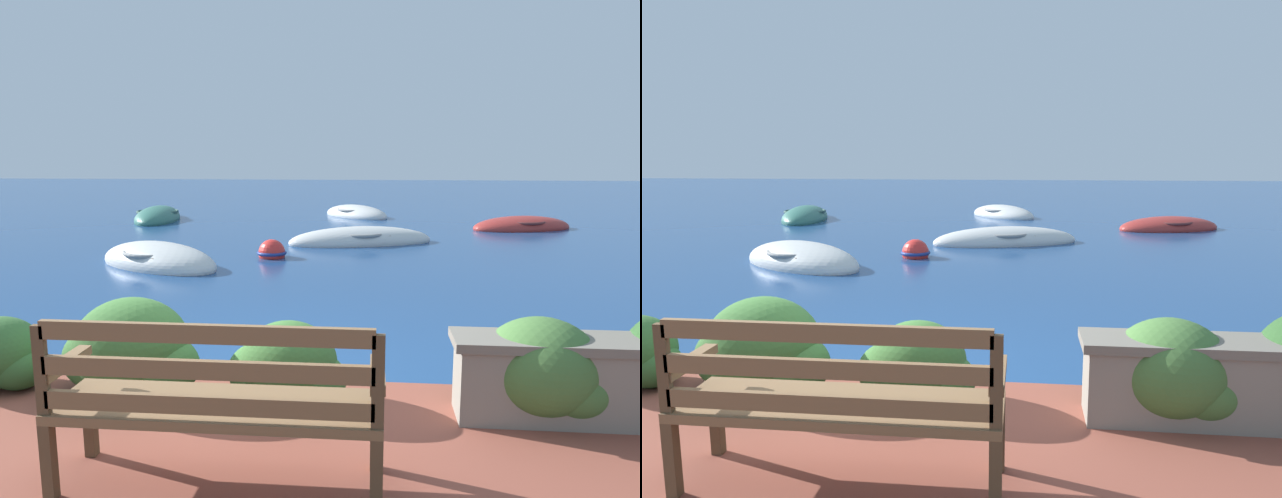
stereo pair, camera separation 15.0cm
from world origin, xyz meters
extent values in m
plane|color=navy|center=(0.00, 0.00, 0.00)|extent=(80.00, 80.00, 0.00)
cube|color=brown|center=(-0.64, -1.22, 0.42)|extent=(0.06, 0.06, 0.40)
cube|color=brown|center=(0.97, -1.22, 0.42)|extent=(0.06, 0.06, 0.40)
cube|color=brown|center=(-0.64, -1.64, 0.42)|extent=(0.06, 0.06, 0.40)
cube|color=brown|center=(0.97, -1.64, 0.42)|extent=(0.06, 0.06, 0.40)
cube|color=brown|center=(0.16, -1.43, 0.65)|extent=(1.67, 0.48, 0.05)
cube|color=brown|center=(0.16, -1.64, 0.75)|extent=(1.59, 0.04, 0.09)
cube|color=brown|center=(0.16, -1.64, 0.93)|extent=(1.59, 0.04, 0.09)
cube|color=brown|center=(0.16, -1.64, 1.10)|extent=(1.59, 0.04, 0.09)
cube|color=brown|center=(-0.64, -1.64, 0.90)|extent=(0.06, 0.04, 0.45)
cube|color=brown|center=(0.97, -1.64, 0.90)|extent=(0.06, 0.04, 0.45)
cube|color=brown|center=(-0.64, -1.43, 0.85)|extent=(0.07, 0.43, 0.05)
cube|color=brown|center=(0.97, -1.43, 0.85)|extent=(0.07, 0.43, 0.05)
cube|color=gray|center=(2.29, -0.52, 0.46)|extent=(1.58, 0.35, 0.49)
cube|color=#6C655B|center=(2.29, -0.52, 0.74)|extent=(1.66, 0.39, 0.06)
ellipsoid|color=#2D5628|center=(-1.63, -0.36, 0.39)|extent=(0.43, 0.39, 0.34)
ellipsoid|color=#38662D|center=(-0.75, -0.37, 0.57)|extent=(0.83, 0.74, 0.70)
ellipsoid|color=#38662D|center=(-0.98, -0.30, 0.47)|extent=(0.62, 0.56, 0.50)
ellipsoid|color=#38662D|center=(-0.55, -0.41, 0.45)|extent=(0.58, 0.52, 0.45)
ellipsoid|color=#38662D|center=(0.38, -0.41, 0.51)|extent=(0.68, 0.61, 0.57)
ellipsoid|color=#38662D|center=(0.19, -0.36, 0.42)|extent=(0.51, 0.46, 0.41)
ellipsoid|color=#38662D|center=(0.54, -0.44, 0.41)|extent=(0.47, 0.43, 0.37)
ellipsoid|color=#426B33|center=(2.04, -0.45, 0.55)|extent=(0.77, 0.70, 0.66)
ellipsoid|color=#426B33|center=(1.83, -0.40, 0.45)|extent=(0.58, 0.52, 0.46)
ellipsoid|color=#426B33|center=(2.24, -0.49, 0.43)|extent=(0.54, 0.49, 0.43)
ellipsoid|color=#284C23|center=(2.77, -0.37, 0.48)|extent=(0.65, 0.59, 0.52)
ellipsoid|color=silver|center=(-2.77, 5.36, 0.06)|extent=(2.83, 2.31, 0.74)
torus|color=gray|center=(-2.77, 5.36, 0.26)|extent=(1.62, 1.62, 0.07)
cube|color=#846647|center=(-2.43, 5.17, 0.23)|extent=(0.57, 0.88, 0.04)
cube|color=#846647|center=(-3.05, 5.52, 0.23)|extent=(0.57, 0.88, 0.04)
ellipsoid|color=silver|center=(0.71, 8.22, 0.05)|extent=(3.38, 1.97, 0.65)
torus|color=gray|center=(0.71, 8.22, 0.23)|extent=(1.37, 1.37, 0.07)
cube|color=#846647|center=(1.16, 8.36, 0.20)|extent=(0.37, 0.86, 0.04)
cube|color=#846647|center=(0.32, 8.11, 0.20)|extent=(0.37, 0.86, 0.04)
ellipsoid|color=#9E2D28|center=(4.83, 11.01, 0.05)|extent=(2.94, 1.96, 0.60)
torus|color=brown|center=(4.83, 11.01, 0.21)|extent=(1.49, 1.49, 0.07)
cube|color=#846647|center=(4.44, 10.88, 0.18)|extent=(0.41, 0.93, 0.04)
cube|color=#846647|center=(5.15, 11.12, 0.18)|extent=(0.41, 0.93, 0.04)
ellipsoid|color=#336B5B|center=(-5.37, 12.18, 0.05)|extent=(1.75, 3.25, 0.72)
torus|color=#304F46|center=(-5.37, 12.18, 0.25)|extent=(1.42, 1.42, 0.07)
cube|color=#846647|center=(-5.29, 11.72, 0.22)|extent=(0.97, 0.29, 0.04)
cube|color=#846647|center=(-5.44, 12.56, 0.22)|extent=(0.97, 0.29, 0.04)
ellipsoid|color=silver|center=(0.45, 13.73, 0.05)|extent=(2.57, 2.63, 0.63)
torus|color=gray|center=(0.45, 13.73, 0.22)|extent=(1.67, 1.67, 0.07)
cube|color=#846647|center=(0.19, 14.00, 0.19)|extent=(0.76, 0.73, 0.04)
cube|color=#846647|center=(0.66, 13.50, 0.19)|extent=(0.76, 0.73, 0.04)
sphere|color=red|center=(-0.93, 6.35, 0.09)|extent=(0.51, 0.51, 0.51)
torus|color=navy|center=(-0.93, 6.35, 0.09)|extent=(0.56, 0.56, 0.06)
camera|label=1|loc=(0.93, -4.11, 1.92)|focal=32.00mm
camera|label=2|loc=(1.08, -4.10, 1.92)|focal=32.00mm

